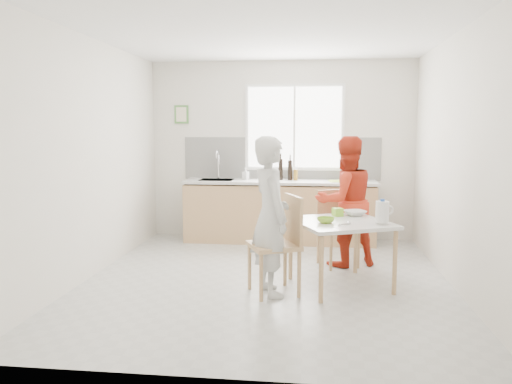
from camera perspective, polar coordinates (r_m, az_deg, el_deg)
ground at (r=5.66m, az=1.23°, el=-10.01°), size 4.50×4.50×0.00m
room_shell at (r=5.41m, az=1.28°, el=6.87°), size 4.50×4.50×4.50m
window at (r=7.62m, az=4.41°, el=7.37°), size 1.50×0.06×1.30m
backsplash at (r=7.66m, az=2.88°, el=3.83°), size 3.00×0.02×0.65m
picture_frame at (r=7.90m, az=-8.52°, el=8.76°), size 0.22×0.03×0.28m
kitchen_counter at (r=7.46m, az=2.66°, el=-2.50°), size 2.84×0.64×1.37m
dining_table at (r=5.36m, az=9.66°, el=-4.06°), size 1.22×1.22×0.71m
chair_left at (r=5.11m, az=2.86°, el=-5.48°), size 0.61×0.61×1.01m
chair_far at (r=6.26m, az=9.11°, el=-3.65°), size 0.56×0.56×0.92m
person_white at (r=5.02m, az=1.67°, el=-2.79°), size 0.59×0.69×1.61m
person_red at (r=6.20m, az=10.18°, el=-1.07°), size 0.95×0.86×1.59m
bowl_green at (r=5.21m, az=7.97°, el=-3.21°), size 0.24×0.24×0.06m
bowl_white at (r=5.69m, az=11.24°, el=-2.38°), size 0.31×0.31×0.06m
milk_jug at (r=5.24m, az=14.26°, el=-2.19°), size 0.19×0.14×0.24m
green_box at (r=5.63m, az=9.31°, el=-2.28°), size 0.13×0.13×0.09m
spoon at (r=5.11m, az=9.99°, el=-3.65°), size 0.12×0.12×0.01m
cutting_board at (r=7.33m, az=9.76°, el=1.23°), size 0.39×0.31×0.01m
wine_bottle_a at (r=7.46m, az=2.83°, el=2.62°), size 0.07×0.07×0.32m
wine_bottle_b at (r=7.43m, az=3.91°, el=2.52°), size 0.07×0.07×0.30m
jar_amber at (r=7.40m, az=4.55°, el=1.95°), size 0.06×0.06×0.16m
soap_bottle at (r=7.51m, az=-1.19°, el=2.11°), size 0.11×0.11×0.18m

